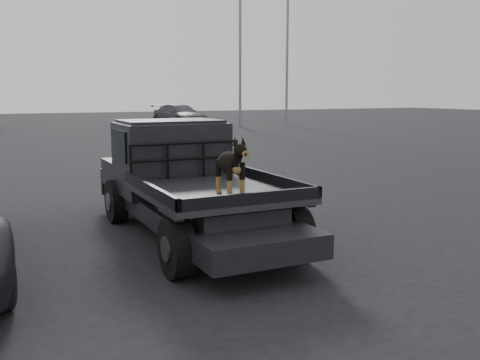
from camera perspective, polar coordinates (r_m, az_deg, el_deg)
name	(u,v)px	position (r m, az deg, el deg)	size (l,w,h in m)	color
ground	(250,272)	(6.86, 1.12, -9.82)	(120.00, 120.00, 0.00)	black
flatbed_ute	(191,208)	(8.40, -5.24, -3.04)	(2.00, 5.40, 0.92)	black
ute_cab	(171,146)	(9.15, -7.42, 3.63)	(1.72, 1.30, 0.88)	black
headache_rack	(186,160)	(8.47, -5.79, 2.09)	(1.80, 0.08, 0.55)	black
dog	(230,167)	(6.94, -1.07, 1.37)	(0.32, 0.60, 0.74)	black
distant_car_b	(180,115)	(37.78, -6.44, 6.90)	(2.10, 5.15, 1.50)	#3E3E43
floodlight_mid	(240,18)	(36.52, 0.01, 16.91)	(1.08, 0.28, 13.08)	slate
floodlight_far	(288,18)	(39.27, 5.10, 16.81)	(1.08, 0.28, 13.72)	slate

